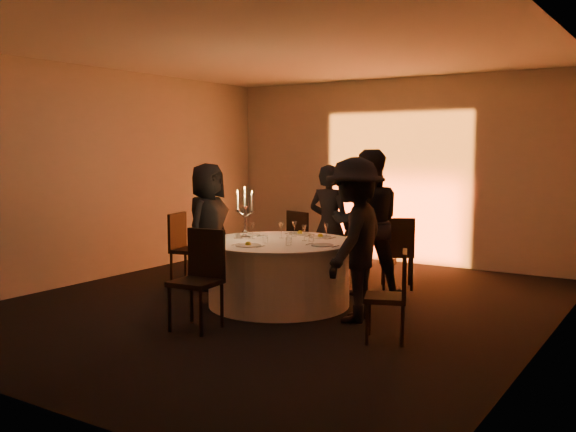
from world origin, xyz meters
The scene contains 33 objects.
floor centered at (0.00, 0.00, 0.00)m, with size 7.00×7.00×0.00m, color black.
ceiling centered at (0.00, 0.00, 3.00)m, with size 7.00×7.00×0.00m, color white.
wall_back centered at (0.00, 3.50, 1.50)m, with size 7.00×7.00×0.00m, color #BAB3AC.
wall_front centered at (0.00, -3.50, 1.50)m, with size 7.00×7.00×0.00m, color #BAB3AC.
wall_left centered at (-3.00, 0.00, 1.50)m, with size 7.00×7.00×0.00m, color #BAB3AC.
wall_right centered at (3.00, 0.00, 1.50)m, with size 7.00×7.00×0.00m, color #BAB3AC.
uplighter_fixture centered at (0.00, 3.20, 0.05)m, with size 0.25×0.12×0.10m, color black.
banquet_table centered at (0.00, 0.00, 0.38)m, with size 1.80×1.80×0.77m.
chair_left centered at (-1.75, 0.29, 0.55)m, with size 0.50×0.50×0.98m.
chair_back_left centered at (-0.48, 1.36, 0.56)m, with size 0.54×0.54×0.99m.
chair_back_right centered at (0.86, 1.56, 0.54)m, with size 0.57×0.57×0.96m.
chair_right centered at (1.74, -0.64, 0.50)m, with size 0.51×0.50×0.89m.
chair_front centered at (-0.14, -1.27, 0.58)m, with size 0.49×0.49×1.03m.
guest_left centered at (-1.30, 0.25, 0.84)m, with size 0.82×0.53×1.67m, color black.
guest_back_left centered at (0.00, 1.24, 0.83)m, with size 0.60×0.39×1.65m, color black.
guest_back_right centered at (0.67, 1.02, 0.93)m, with size 0.90×0.70×1.85m, color black.
guest_right centered at (1.07, -0.15, 0.89)m, with size 1.14×0.66×1.77m, color black.
plate_left centered at (-0.58, 0.22, 0.78)m, with size 0.36×0.26×0.01m.
plate_back_left centered at (-0.09, 0.62, 0.79)m, with size 0.35×0.28×0.08m.
plate_back_right centered at (0.27, 0.52, 0.79)m, with size 0.36×0.27×0.08m.
plate_right centered at (0.62, -0.06, 0.78)m, with size 0.36×0.25×0.01m.
plate_front centered at (-0.07, -0.52, 0.79)m, with size 0.36×0.29×0.08m.
coffee_cup centered at (-0.53, -0.10, 0.80)m, with size 0.11×0.11×0.07m.
candelabra centered at (-0.48, -0.03, 0.99)m, with size 0.27×0.13×0.64m.
wine_glass_a centered at (-0.04, 0.41, 0.91)m, with size 0.07×0.07×0.19m.
wine_glass_b centered at (0.42, 0.41, 0.91)m, with size 0.07×0.07×0.19m.
wine_glass_c centered at (-0.10, 0.21, 0.91)m, with size 0.07×0.07×0.19m.
wine_glass_d centered at (-0.39, 0.01, 0.91)m, with size 0.07×0.07×0.19m.
wine_glass_e centered at (0.26, 0.16, 0.91)m, with size 0.07×0.07×0.19m.
tumbler_a centered at (0.29, -0.24, 0.82)m, with size 0.07×0.07×0.09m, color white.
tumbler_b centered at (0.18, -0.05, 0.82)m, with size 0.07×0.07×0.09m, color white.
tumbler_c centered at (0.35, 0.16, 0.82)m, with size 0.07×0.07×0.09m, color white.
tumbler_d centered at (-0.04, -0.23, 0.82)m, with size 0.07×0.07×0.09m, color white.
Camera 1 is at (4.15, -6.29, 1.86)m, focal length 40.00 mm.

